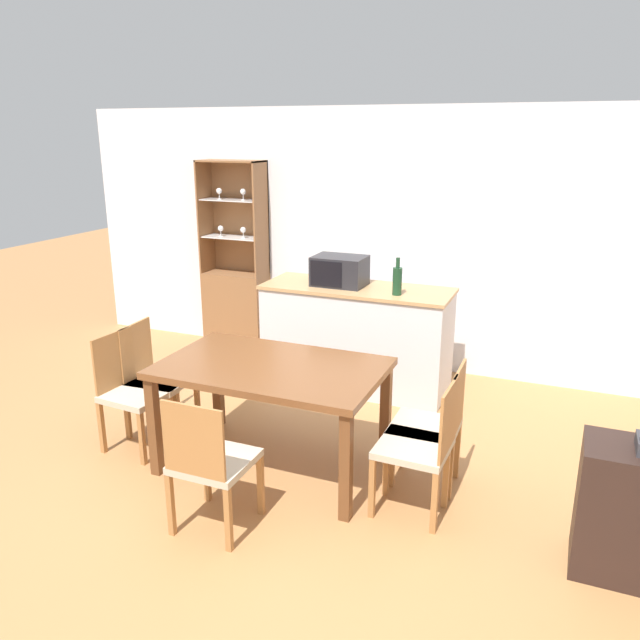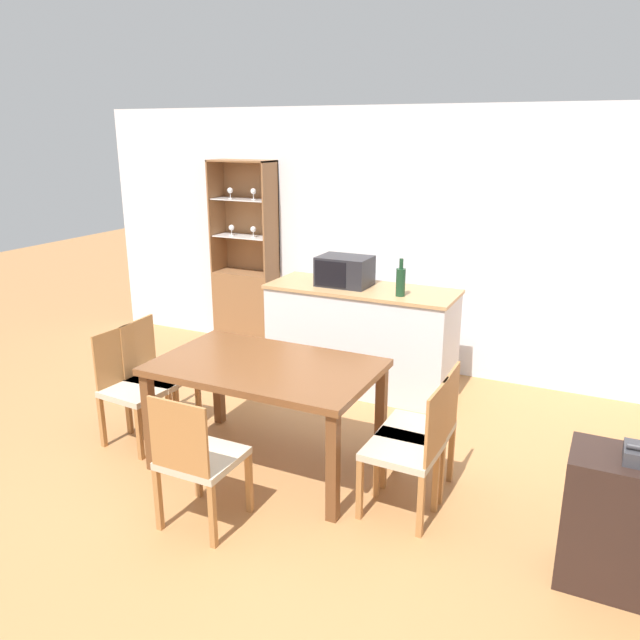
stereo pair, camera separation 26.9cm
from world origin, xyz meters
name	(u,v)px [view 1 (the left image)]	position (x,y,z in m)	size (l,w,h in m)	color
ground_plane	(263,486)	(0.00, 0.00, 0.00)	(18.00, 18.00, 0.00)	#B27A47
wall_back	(382,240)	(0.00, 2.63, 1.27)	(6.80, 0.06, 2.55)	silver
kitchen_counter	(356,337)	(0.00, 1.89, 0.48)	(1.72, 0.65, 0.96)	silver
display_cabinet	(237,295)	(-1.59, 2.45, 0.60)	(0.69, 0.32, 2.03)	brown
dining_table	(272,377)	(-0.06, 0.28, 0.68)	(1.53, 0.95, 0.77)	brown
dining_chair_side_right_far	(431,427)	(1.04, 0.43, 0.45)	(0.44, 0.44, 0.88)	#C1B299
dining_chair_side_right_near	(421,446)	(1.04, 0.14, 0.45)	(0.45, 0.45, 0.88)	#C1B299
dining_chair_side_left_near	(133,391)	(-1.16, 0.14, 0.45)	(0.47, 0.47, 0.88)	#C1B299
dining_chair_side_left_far	(156,378)	(-1.16, 0.42, 0.45)	(0.46, 0.46, 0.88)	#C1B299
dining_chair_head_near	(211,462)	(-0.06, -0.53, 0.45)	(0.43, 0.43, 0.88)	#C1B299
microwave	(340,271)	(-0.17, 1.90, 1.10)	(0.47, 0.35, 0.27)	#232328
wine_bottle	(397,280)	(0.41, 1.75, 1.09)	(0.08, 0.08, 0.32)	#193D23
side_cabinet	(637,513)	(2.25, 0.00, 0.37)	(0.61, 0.39, 0.75)	black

